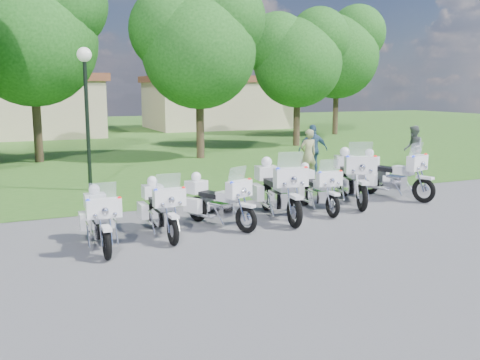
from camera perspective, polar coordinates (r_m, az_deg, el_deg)
name	(u,v)px	position (r m, az deg, el deg)	size (l,w,h in m)	color
ground	(257,230)	(12.04, 1.83, -5.39)	(100.00, 100.00, 0.00)	#5B5B60
grass_lawn	(85,135)	(37.94, -16.17, 4.61)	(100.00, 48.00, 0.01)	#31641F
motorcycle_0	(100,218)	(11.02, -14.74, -3.94)	(0.72, 2.12, 1.42)	black
motorcycle_1	(161,207)	(11.69, -8.46, -2.90)	(0.71, 2.15, 1.45)	black
motorcycle_2	(217,200)	(12.29, -2.51, -2.15)	(1.26, 2.02, 1.45)	black
motorcycle_3	(278,189)	(13.11, 4.03, -0.92)	(1.01, 2.56, 1.72)	black
motorcycle_4	(316,188)	(14.02, 8.10, -0.81)	(0.78, 2.12, 1.43)	black
motorcycle_5	(351,176)	(15.12, 11.80, 0.42)	(1.46, 2.53, 1.78)	black
motorcycle_6	(391,174)	(16.13, 15.84, 0.65)	(1.32, 2.38, 1.66)	black
lamp_post	(86,84)	(17.03, -16.15, 9.82)	(0.44, 0.44, 4.36)	black
tree_1	(30,29)	(24.64, -21.51, 14.80)	(6.34, 5.41, 8.45)	#38281C
tree_2	(198,41)	(24.42, -4.53, 14.61)	(5.92, 5.05, 7.90)	#38281C
tree_3	(297,54)	(29.84, 6.08, 13.18)	(5.62, 4.79, 7.49)	#38281C
tree_4	(336,49)	(37.74, 10.24, 13.60)	(6.55, 5.59, 8.73)	#38281C
building_east	(219,102)	(43.55, -2.24, 8.32)	(11.44, 7.28, 4.10)	#BFAE8A
bystander_a	(308,155)	(18.75, 7.28, 2.71)	(0.63, 0.42, 1.74)	tan
bystander_b	(413,148)	(21.58, 17.98, 3.22)	(0.84, 0.66, 1.74)	slate
bystander_c	(313,150)	(19.78, 7.79, 3.20)	(1.08, 0.45, 1.84)	#33557B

